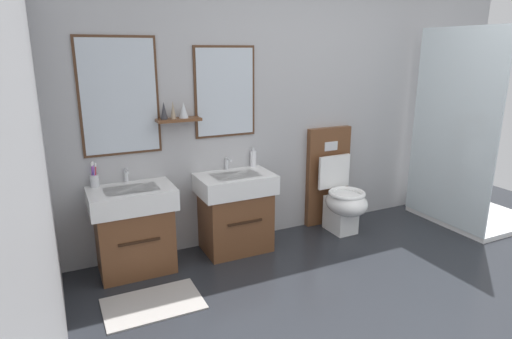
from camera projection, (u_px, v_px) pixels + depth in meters
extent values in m
cube|color=#23262B|center=(456.00, 335.00, 2.80)|extent=(5.99, 5.23, 0.10)
cube|color=#A8A8AA|center=(303.00, 100.00, 4.14)|extent=(4.79, 0.12, 2.55)
cube|color=#4C301E|center=(119.00, 97.00, 3.34)|extent=(0.61, 0.02, 0.92)
cube|color=silver|center=(119.00, 97.00, 3.33)|extent=(0.57, 0.01, 0.88)
cube|color=#4C301E|center=(225.00, 92.00, 3.71)|extent=(0.55, 0.02, 0.78)
cube|color=silver|center=(225.00, 92.00, 3.70)|extent=(0.51, 0.01, 0.74)
cube|color=brown|center=(179.00, 120.00, 3.51)|extent=(0.36, 0.14, 0.02)
cone|color=#333338|center=(164.00, 111.00, 3.45)|extent=(0.06, 0.06, 0.14)
cone|color=gray|center=(173.00, 110.00, 3.46)|extent=(0.04, 0.04, 0.14)
cone|color=silver|center=(183.00, 110.00, 3.51)|extent=(0.08, 0.08, 0.13)
cube|color=#A8A8AA|center=(22.00, 192.00, 1.47)|extent=(0.12, 4.03, 2.55)
cube|color=#9E9993|center=(153.00, 304.00, 3.05)|extent=(0.68, 0.44, 0.01)
cube|color=brown|center=(135.00, 239.00, 3.48)|extent=(0.57, 0.43, 0.54)
cube|color=black|center=(140.00, 242.00, 3.27)|extent=(0.32, 0.01, 0.02)
cube|color=white|center=(131.00, 198.00, 3.39)|extent=(0.65, 0.46, 0.16)
cube|color=silver|center=(131.00, 191.00, 3.35)|extent=(0.40, 0.25, 0.03)
cylinder|color=silver|center=(126.00, 175.00, 3.51)|extent=(0.03, 0.03, 0.11)
cylinder|color=silver|center=(127.00, 171.00, 3.45)|extent=(0.02, 0.11, 0.02)
cube|color=brown|center=(235.00, 221.00, 3.85)|extent=(0.57, 0.43, 0.54)
cube|color=black|center=(245.00, 222.00, 3.64)|extent=(0.32, 0.01, 0.02)
cube|color=white|center=(234.00, 183.00, 3.76)|extent=(0.65, 0.46, 0.16)
cube|color=silver|center=(236.00, 177.00, 3.71)|extent=(0.40, 0.25, 0.03)
cylinder|color=silver|center=(227.00, 163.00, 3.88)|extent=(0.03, 0.03, 0.11)
cylinder|color=silver|center=(229.00, 159.00, 3.82)|extent=(0.02, 0.11, 0.02)
cube|color=brown|center=(327.00, 176.00, 4.40)|extent=(0.48, 0.10, 1.00)
cube|color=silver|center=(331.00, 146.00, 4.27)|extent=(0.15, 0.01, 0.09)
cube|color=white|center=(341.00, 215.00, 4.26)|extent=(0.22, 0.30, 0.34)
ellipsoid|color=white|center=(346.00, 203.00, 4.15)|extent=(0.37, 0.46, 0.24)
torus|color=white|center=(347.00, 193.00, 4.12)|extent=(0.35, 0.35, 0.04)
cube|color=white|center=(334.00, 172.00, 4.27)|extent=(0.35, 0.03, 0.33)
cylinder|color=silver|center=(95.00, 181.00, 3.38)|extent=(0.07, 0.07, 0.09)
cylinder|color=#DB3847|center=(96.00, 175.00, 3.37)|extent=(0.02, 0.02, 0.16)
cube|color=white|center=(95.00, 165.00, 3.36)|extent=(0.01, 0.02, 0.03)
cylinder|color=#2D84DB|center=(93.00, 174.00, 3.37)|extent=(0.02, 0.03, 0.16)
cube|color=white|center=(92.00, 165.00, 3.34)|extent=(0.01, 0.02, 0.03)
cylinder|color=purple|center=(92.00, 174.00, 3.36)|extent=(0.02, 0.03, 0.17)
cube|color=white|center=(92.00, 164.00, 3.33)|extent=(0.01, 0.02, 0.03)
cylinder|color=purple|center=(94.00, 174.00, 3.35)|extent=(0.01, 0.04, 0.17)
cube|color=white|center=(93.00, 163.00, 3.34)|extent=(0.01, 0.02, 0.03)
cylinder|color=white|center=(253.00, 159.00, 3.96)|extent=(0.06, 0.06, 0.14)
cylinder|color=silver|center=(253.00, 149.00, 3.94)|extent=(0.02, 0.02, 0.04)
cube|color=white|center=(473.00, 216.00, 4.62)|extent=(0.96, 0.98, 0.05)
cube|color=silver|center=(453.00, 129.00, 4.16)|extent=(0.02, 0.98, 1.90)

